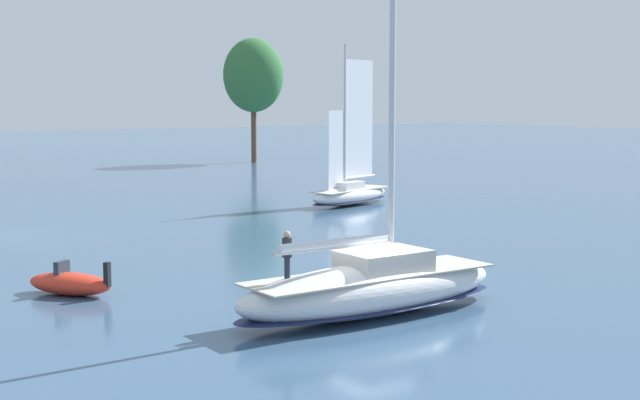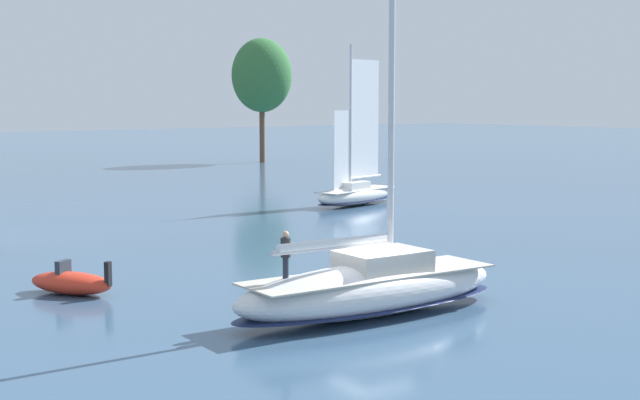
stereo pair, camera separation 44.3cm
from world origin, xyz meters
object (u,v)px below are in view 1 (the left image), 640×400
tree_shore_center (253,76)px  sailboat_moored_near_marina (350,192)px  sailboat_main (372,286)px  motor_tender (70,283)px

tree_shore_center → sailboat_moored_near_marina: (-19.21, -42.54, -9.74)m
sailboat_main → sailboat_moored_near_marina: sailboat_main is taller
tree_shore_center → sailboat_moored_near_marina: 47.68m
tree_shore_center → motor_tender: 76.64m
motor_tender → tree_shore_center: bearing=51.7°
sailboat_moored_near_marina → motor_tender: bearing=-148.6°
sailboat_main → motor_tender: sailboat_main is taller
motor_tender → sailboat_moored_near_marina: bearing=31.4°
tree_shore_center → sailboat_moored_near_marina: tree_shore_center is taller
sailboat_main → sailboat_moored_near_marina: 33.74m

